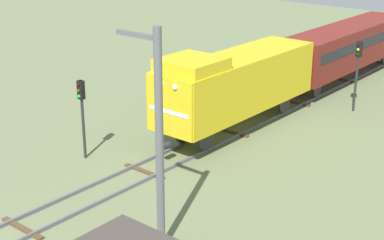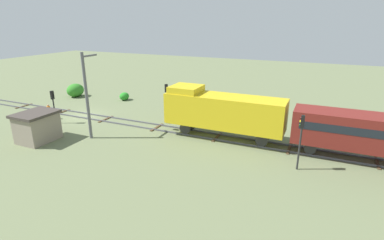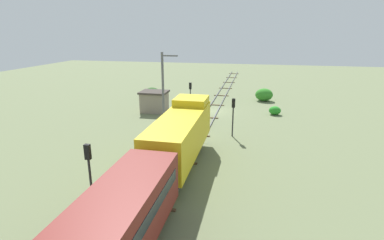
% 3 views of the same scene
% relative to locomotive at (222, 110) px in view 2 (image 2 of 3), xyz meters
% --- Properties ---
extents(ground_plane, '(120.11, 120.11, 0.00)m').
position_rel_locomotive_xyz_m(ground_plane, '(0.00, -17.10, -2.77)').
color(ground_plane, '#66704C').
extents(railway_track, '(2.40, 80.07, 0.16)m').
position_rel_locomotive_xyz_m(railway_track, '(0.00, -17.10, -2.70)').
color(railway_track, '#595960').
rests_on(railway_track, ground).
extents(locomotive, '(2.90, 11.60, 4.60)m').
position_rel_locomotive_xyz_m(locomotive, '(0.00, 0.00, 0.00)').
color(locomotive, gold).
rests_on(locomotive, railway_track).
extents(traffic_signal_near, '(0.32, 0.34, 3.61)m').
position_rel_locomotive_xyz_m(traffic_signal_near, '(3.20, -17.88, -0.25)').
color(traffic_signal_near, '#262628').
rests_on(traffic_signal_near, ground).
extents(traffic_signal_mid, '(0.32, 0.34, 3.93)m').
position_rel_locomotive_xyz_m(traffic_signal_mid, '(-3.40, -7.73, -0.03)').
color(traffic_signal_mid, '#262628').
rests_on(traffic_signal_mid, ground).
extents(traffic_signal_far, '(0.32, 0.34, 4.26)m').
position_rel_locomotive_xyz_m(traffic_signal_far, '(3.60, 7.24, 0.18)').
color(traffic_signal_far, '#262628').
rests_on(traffic_signal_far, ground).
extents(worker_near_track, '(0.38, 0.38, 1.70)m').
position_rel_locomotive_xyz_m(worker_near_track, '(2.40, -19.73, -1.78)').
color(worker_near_track, '#262B38').
rests_on(worker_near_track, ground).
extents(catenary_mast, '(1.94, 0.28, 8.06)m').
position_rel_locomotive_xyz_m(catenary_mast, '(4.94, -11.37, 1.50)').
color(catenary_mast, '#595960').
rests_on(catenary_mast, ground).
extents(relay_hut, '(3.50, 2.90, 2.74)m').
position_rel_locomotive_xyz_m(relay_hut, '(7.50, -15.34, -1.38)').
color(relay_hut, gray).
rests_on(relay_hut, ground).
extents(bush_mid, '(1.49, 1.22, 1.09)m').
position_rel_locomotive_xyz_m(bush_mid, '(-8.04, -17.06, -2.23)').
color(bush_mid, '#288B26').
rests_on(bush_mid, ground).
extents(bush_far, '(2.62, 2.15, 1.91)m').
position_rel_locomotive_xyz_m(bush_far, '(-6.79, -24.79, -1.82)').
color(bush_far, '#328226').
rests_on(bush_far, ground).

